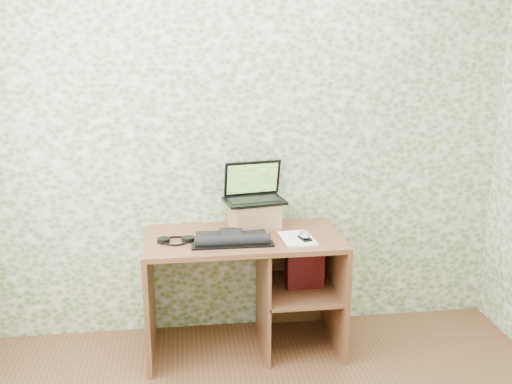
{
  "coord_description": "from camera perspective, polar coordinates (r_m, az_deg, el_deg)",
  "views": [
    {
      "loc": [
        -0.34,
        -1.82,
        1.93
      ],
      "look_at": [
        0.07,
        1.39,
        1.04
      ],
      "focal_mm": 40.0,
      "sensor_mm": 36.0,
      "label": 1
    }
  ],
  "objects": [
    {
      "name": "headphones",
      "position": [
        3.42,
        -8.02,
        -4.81
      ],
      "size": [
        0.22,
        0.16,
        0.03
      ],
      "rotation": [
        0.0,
        0.0,
        0.0
      ],
      "color": "black",
      "rests_on": "desk"
    },
    {
      "name": "desk",
      "position": [
        3.62,
        -0.01,
        -8.26
      ],
      "size": [
        1.2,
        0.6,
        0.75
      ],
      "color": "brown",
      "rests_on": "floor"
    },
    {
      "name": "laptop",
      "position": [
        3.6,
        -0.25,
        0.04
      ],
      "size": [
        0.4,
        0.32,
        0.24
      ],
      "rotation": [
        0.0,
        0.0,
        0.17
      ],
      "color": "black",
      "rests_on": "riser"
    },
    {
      "name": "riser",
      "position": [
        3.6,
        -0.17,
        -2.34
      ],
      "size": [
        0.33,
        0.29,
        0.17
      ],
      "primitive_type": "cube",
      "rotation": [
        0.0,
        0.0,
        0.17
      ],
      "color": "#986E44",
      "rests_on": "desk"
    },
    {
      "name": "notepad",
      "position": [
        3.44,
        4.17,
        -4.68
      ],
      "size": [
        0.21,
        0.28,
        0.01
      ],
      "primitive_type": "cube",
      "rotation": [
        0.0,
        0.0,
        0.07
      ],
      "color": "white",
      "rests_on": "desk"
    },
    {
      "name": "pen",
      "position": [
        3.52,
        5.07,
        -4.03
      ],
      "size": [
        0.02,
        0.13,
        0.01
      ],
      "primitive_type": "cylinder",
      "rotation": [
        1.57,
        0.0,
        -0.12
      ],
      "color": "black",
      "rests_on": "notepad"
    },
    {
      "name": "keyboard",
      "position": [
        3.38,
        -2.43,
        -4.67
      ],
      "size": [
        0.48,
        0.24,
        0.07
      ],
      "rotation": [
        0.0,
        0.0,
        -0.01
      ],
      "color": "black",
      "rests_on": "desk"
    },
    {
      "name": "red_box",
      "position": [
        3.62,
        4.91,
        -7.44
      ],
      "size": [
        0.24,
        0.09,
        0.28
      ],
      "primitive_type": "cube",
      "rotation": [
        0.0,
        0.0,
        0.06
      ],
      "color": "maroon",
      "rests_on": "desk"
    },
    {
      "name": "wall_back",
      "position": [
        3.64,
        -1.8,
        5.36
      ],
      "size": [
        3.5,
        0.0,
        3.5
      ],
      "primitive_type": "plane",
      "rotation": [
        1.57,
        0.0,
        0.0
      ],
      "color": "white",
      "rests_on": "ground"
    },
    {
      "name": "mouse",
      "position": [
        3.41,
        4.91,
        -4.45
      ],
      "size": [
        0.09,
        0.11,
        0.03
      ],
      "primitive_type": "ellipsoid",
      "rotation": [
        0.0,
        0.0,
        0.24
      ],
      "color": "silver",
      "rests_on": "notepad"
    }
  ]
}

